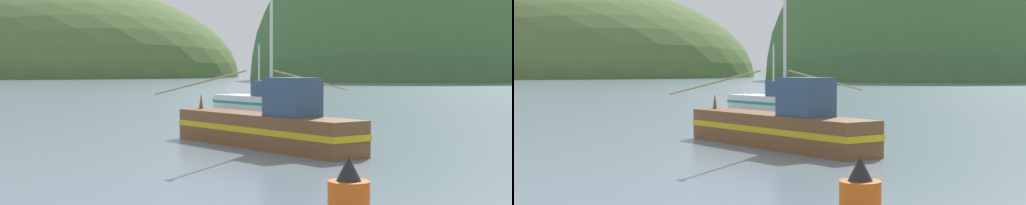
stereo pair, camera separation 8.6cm
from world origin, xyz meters
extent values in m
ellipsoid|color=#516B38|center=(-137.06, 235.78, 0.00)|extent=(177.39, 141.91, 75.27)
ellipsoid|color=#47703D|center=(13.43, 180.41, 0.00)|extent=(90.45, 72.36, 90.25)
ellipsoid|color=#47703D|center=(43.82, 253.64, 0.00)|extent=(141.15, 112.92, 98.05)
cube|color=brown|center=(-0.54, 19.24, 0.66)|extent=(8.56, 8.13, 1.31)
cube|color=gold|center=(-0.54, 19.24, 0.72)|extent=(8.65, 8.21, 0.24)
cone|color=brown|center=(-3.92, 22.38, 1.66)|extent=(0.28, 0.28, 0.70)
cube|color=#334C6B|center=(0.79, 18.01, 2.05)|extent=(2.38, 2.35, 1.47)
cylinder|color=silver|center=(-0.16, 18.88, 4.36)|extent=(0.12, 0.12, 6.10)
cube|color=white|center=(-4.72, 41.98, 0.57)|extent=(8.23, 8.14, 1.14)
cube|color=teal|center=(-4.72, 41.98, 0.62)|extent=(8.31, 8.22, 0.20)
cone|color=white|center=(-7.70, 44.90, 1.49)|extent=(0.28, 0.28, 0.70)
cube|color=#334C6B|center=(-3.94, 41.21, 1.69)|extent=(2.69, 2.69, 1.10)
cylinder|color=silver|center=(-4.84, 42.09, 2.98)|extent=(0.12, 0.12, 3.68)
cube|color=teal|center=(-4.84, 42.09, 4.94)|extent=(0.28, 0.27, 0.20)
cylinder|color=#997F4C|center=(-8.12, 38.52, 2.20)|extent=(5.14, 5.23, 1.65)
cylinder|color=#997F4C|center=(-1.33, 45.43, 2.20)|extent=(5.14, 5.23, 1.65)
cylinder|color=#E55914|center=(3.53, 5.96, 0.43)|extent=(0.85, 0.85, 0.87)
cone|color=black|center=(3.53, 5.96, 1.12)|extent=(0.51, 0.51, 0.50)
camera|label=1|loc=(4.23, -8.09, 3.12)|focal=49.16mm
camera|label=2|loc=(4.32, -8.07, 3.12)|focal=49.16mm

